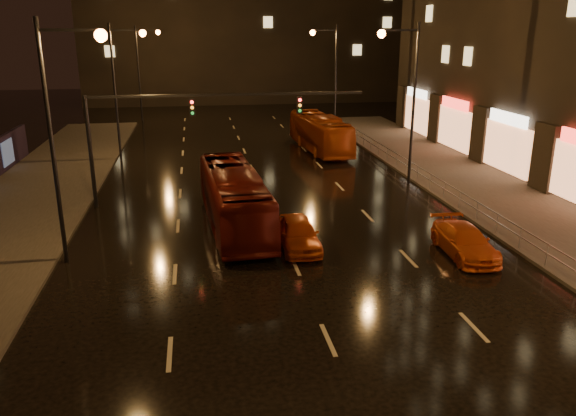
% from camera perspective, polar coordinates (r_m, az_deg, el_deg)
% --- Properties ---
extents(ground, '(140.00, 140.00, 0.00)m').
position_cam_1_polar(ground, '(33.08, -2.29, 0.92)').
color(ground, black).
rests_on(ground, ground).
extents(sidewalk_right, '(7.00, 70.00, 0.15)m').
position_cam_1_polar(sidewalk_right, '(33.02, 22.84, -0.38)').
color(sidewalk_right, '#38332D').
rests_on(sidewalk_right, ground).
extents(traffic_signal, '(15.31, 0.32, 6.20)m').
position_cam_1_polar(traffic_signal, '(31.83, -11.57, 8.67)').
color(traffic_signal, black).
rests_on(traffic_signal, ground).
extents(railing_right, '(0.05, 56.00, 1.00)m').
position_cam_1_polar(railing_right, '(33.75, 15.60, 2.20)').
color(railing_right, '#99999E').
rests_on(railing_right, sidewalk_right).
extents(bus_red, '(3.16, 10.78, 2.96)m').
position_cam_1_polar(bus_red, '(28.16, -5.52, 1.01)').
color(bus_red, '#5A120C').
rests_on(bus_red, ground).
extents(bus_curb, '(3.27, 10.72, 2.94)m').
position_cam_1_polar(bus_curb, '(46.47, 3.26, 7.64)').
color(bus_curb, '#A23B10').
rests_on(bus_curb, ground).
extents(taxi_near, '(1.73, 4.17, 1.41)m').
position_cam_1_polar(taxi_near, '(25.42, 1.08, -2.60)').
color(taxi_near, '#D25013').
rests_on(taxi_near, ground).
extents(taxi_far, '(1.94, 4.50, 1.29)m').
position_cam_1_polar(taxi_far, '(25.86, 17.50, -3.24)').
color(taxi_far, '#D75214').
rests_on(taxi_far, ground).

